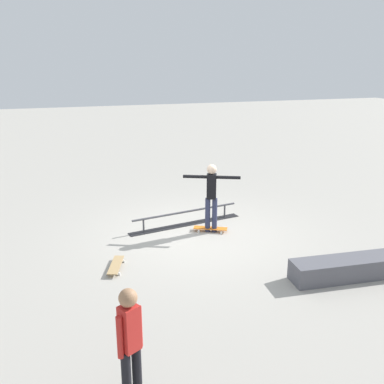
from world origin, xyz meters
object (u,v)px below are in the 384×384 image
grind_rail (186,219)px  skater_main (211,193)px  skate_ledge (352,268)px  loose_skateboard_natural (116,265)px  bystander_red_shirt (130,342)px  skateboard_main (210,228)px

grind_rail → skater_main: skater_main is taller
skate_ledge → loose_skateboard_natural: (4.21, -1.69, -0.12)m
grind_rail → bystander_red_shirt: bystander_red_shirt is taller
grind_rail → bystander_red_shirt: 5.91m
skate_ledge → skateboard_main: bearing=-58.7°
grind_rail → bystander_red_shirt: (2.28, 5.41, 0.72)m
skate_ledge → loose_skateboard_natural: 4.54m
skater_main → loose_skateboard_natural: (2.44, 1.23, -0.88)m
skate_ledge → loose_skateboard_natural: bearing=-21.9°
loose_skateboard_natural → bystander_red_shirt: bearing=13.9°
grind_rail → skate_ledge: skate_ledge is taller
skater_main → bystander_red_shirt: bearing=-96.5°
bystander_red_shirt → loose_skateboard_natural: size_ratio=1.89×
skateboard_main → loose_skateboard_natural: same height
skate_ledge → bystander_red_shirt: (4.50, 1.88, 0.68)m
grind_rail → skateboard_main: size_ratio=3.68×
grind_rail → loose_skateboard_natural: 2.71m
skate_ledge → skater_main: size_ratio=1.46×
grind_rail → loose_skateboard_natural: size_ratio=3.61×
skateboard_main → bystander_red_shirt: (2.72, 4.82, 0.80)m
skater_main → skateboard_main: 0.88m
skateboard_main → grind_rail: bearing=-27.2°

